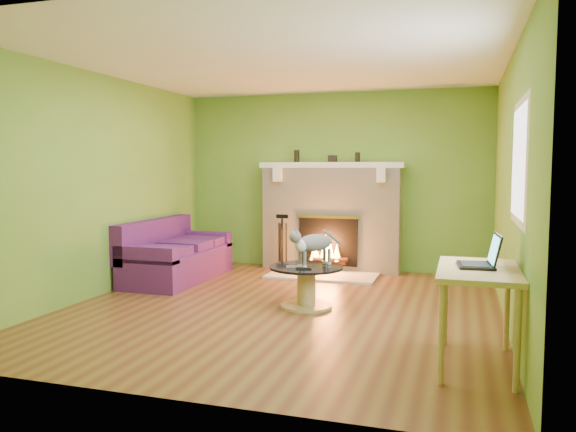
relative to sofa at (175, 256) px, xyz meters
name	(u,v)px	position (x,y,z in m)	size (l,w,h in m)	color
floor	(283,308)	(1.86, -1.03, -0.31)	(5.00, 5.00, 0.00)	brown
ceiling	(282,62)	(1.86, -1.03, 2.29)	(5.00, 5.00, 0.00)	white
wall_back	(334,181)	(1.86, 1.47, 0.99)	(5.00, 5.00, 0.00)	#5A8E2E
wall_front	(162,200)	(1.86, -3.53, 0.99)	(5.00, 5.00, 0.00)	#5A8E2E
wall_left	(101,185)	(-0.39, -1.03, 0.99)	(5.00, 5.00, 0.00)	#5A8E2E
wall_right	(510,190)	(4.11, -1.03, 0.99)	(5.00, 5.00, 0.00)	#5A8E2E
window_frame	(519,162)	(4.10, -1.93, 1.24)	(1.20, 1.20, 0.00)	silver
window_pane	(518,162)	(4.09, -1.93, 1.24)	(1.06, 1.06, 0.00)	white
fireplace	(331,218)	(1.86, 1.28, 0.46)	(2.10, 0.46, 1.58)	beige
hearth	(322,275)	(1.86, 0.77, -0.30)	(1.50, 0.75, 0.03)	beige
mantel	(331,165)	(1.86, 1.26, 1.23)	(2.10, 0.28, 0.08)	white
sofa	(175,256)	(0.00, 0.00, 0.00)	(0.85, 1.79, 0.80)	#4D1A62
coffee_table	(306,284)	(2.10, -0.94, -0.05)	(0.79, 0.79, 0.45)	tan
desk	(478,280)	(3.81, -2.29, 0.35)	(0.59, 1.02, 0.75)	tan
cat	(315,247)	(2.18, -0.89, 0.34)	(0.24, 0.66, 0.41)	slate
remote_silver	(294,267)	(2.00, -1.06, 0.15)	(0.17, 0.04, 0.02)	gray
remote_black	(304,268)	(2.12, -1.12, 0.15)	(0.16, 0.04, 0.02)	black
laptop	(476,250)	(3.79, -2.24, 0.57)	(0.30, 0.34, 0.26)	black
fire_tools	(282,242)	(1.23, 0.92, 0.12)	(0.22, 0.22, 0.81)	black
mantel_vase_left	(297,156)	(1.34, 1.29, 1.36)	(0.08, 0.08, 0.18)	black
mantel_vase_right	(358,157)	(2.24, 1.29, 1.34)	(0.07, 0.07, 0.14)	black
mantel_box	(333,159)	(1.88, 1.29, 1.32)	(0.12, 0.08, 0.10)	black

